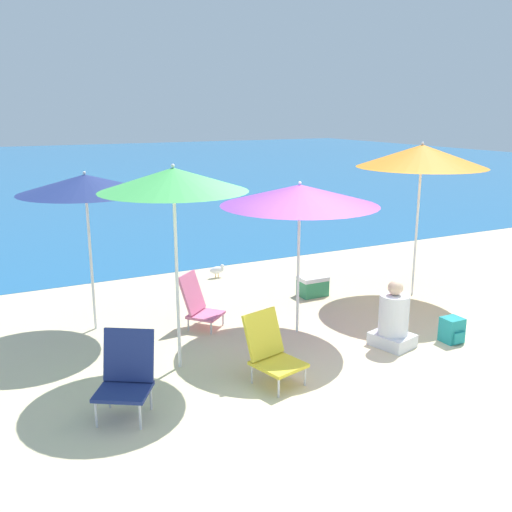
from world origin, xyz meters
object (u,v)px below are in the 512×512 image
(person_seated_near, at_px, (393,320))
(beach_chair_yellow, at_px, (271,349))
(beach_umbrella_purple, at_px, (300,195))
(beach_umbrella_orange, at_px, (422,156))
(seagull, at_px, (217,270))
(backpack_teal, at_px, (452,330))
(beach_umbrella_green, at_px, (173,180))
(beach_chair_pink, at_px, (198,303))
(cooler_box, at_px, (313,286))
(beach_umbrella_navy, at_px, (85,184))
(beach_chair_navy, at_px, (126,372))

(person_seated_near, bearing_deg, beach_chair_yellow, 169.75)
(beach_umbrella_purple, relative_size, beach_chair_yellow, 2.68)
(beach_umbrella_orange, height_order, seagull, beach_umbrella_orange)
(backpack_teal, bearing_deg, beach_chair_yellow, 177.65)
(beach_umbrella_green, distance_m, beach_chair_pink, 2.19)
(backpack_teal, bearing_deg, person_seated_near, 162.16)
(beach_chair_pink, bearing_deg, cooler_box, -28.93)
(beach_umbrella_navy, height_order, seagull, beach_umbrella_navy)
(beach_umbrella_green, height_order, beach_umbrella_orange, beach_umbrella_orange)
(beach_umbrella_purple, height_order, seagull, beach_umbrella_purple)
(beach_chair_pink, relative_size, person_seated_near, 0.86)
(beach_chair_navy, height_order, beach_chair_yellow, beach_chair_navy)
(beach_chair_navy, distance_m, beach_chair_pink, 2.30)
(beach_umbrella_purple, height_order, backpack_teal, beach_umbrella_purple)
(beach_umbrella_green, bearing_deg, beach_chair_pink, 58.74)
(beach_umbrella_orange, distance_m, cooler_box, 2.58)
(beach_umbrella_purple, height_order, beach_chair_pink, beach_umbrella_purple)
(beach_chair_pink, bearing_deg, beach_chair_navy, -169.18)
(person_seated_near, bearing_deg, beach_umbrella_navy, 129.82)
(beach_umbrella_green, height_order, seagull, beach_umbrella_green)
(backpack_teal, xyz_separation_m, seagull, (-1.52, 3.98, -0.02))
(cooler_box, bearing_deg, person_seated_near, -94.95)
(beach_umbrella_purple, height_order, beach_chair_yellow, beach_umbrella_purple)
(beach_chair_pink, xyz_separation_m, backpack_teal, (2.68, -1.95, -0.19))
(backpack_teal, bearing_deg, beach_chair_pink, 143.99)
(beach_umbrella_purple, xyz_separation_m, beach_chair_yellow, (-0.99, -1.09, -1.46))
(beach_umbrella_navy, bearing_deg, person_seated_near, -35.52)
(beach_chair_pink, distance_m, seagull, 2.35)
(beach_umbrella_orange, height_order, beach_chair_yellow, beach_umbrella_orange)
(beach_umbrella_green, bearing_deg, backpack_teal, -14.83)
(beach_chair_navy, bearing_deg, cooler_box, 64.25)
(beach_umbrella_green, height_order, beach_chair_yellow, beach_umbrella_green)
(beach_umbrella_navy, relative_size, backpack_teal, 6.66)
(beach_umbrella_purple, relative_size, backpack_teal, 6.34)
(beach_chair_navy, bearing_deg, beach_chair_pink, 83.40)
(beach_chair_yellow, height_order, seagull, beach_chair_yellow)
(beach_umbrella_orange, xyz_separation_m, beach_umbrella_purple, (-2.43, -0.49, -0.36))
(beach_umbrella_green, height_order, beach_chair_navy, beach_umbrella_green)
(beach_umbrella_purple, bearing_deg, person_seated_near, -49.53)
(beach_umbrella_purple, bearing_deg, backpack_teal, -37.27)
(beach_umbrella_green, relative_size, beach_umbrella_purple, 1.15)
(beach_umbrella_purple, bearing_deg, seagull, 89.06)
(beach_chair_navy, bearing_deg, beach_umbrella_navy, 117.80)
(beach_umbrella_navy, height_order, beach_chair_navy, beach_umbrella_navy)
(cooler_box, bearing_deg, beach_chair_pink, -168.46)
(beach_chair_yellow, distance_m, backpack_teal, 2.57)
(beach_umbrella_purple, distance_m, person_seated_near, 1.94)
(backpack_teal, bearing_deg, seagull, 110.94)
(beach_umbrella_orange, relative_size, seagull, 8.91)
(beach_chair_yellow, xyz_separation_m, beach_chair_pink, (-0.12, 1.84, -0.02))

